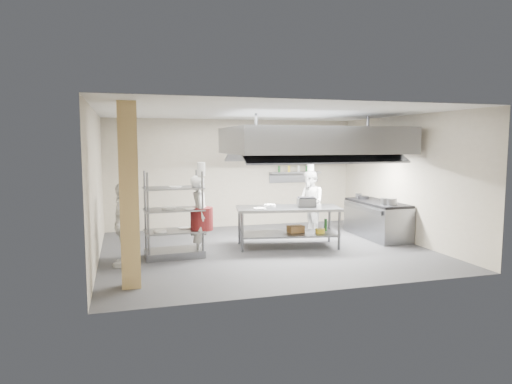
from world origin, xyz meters
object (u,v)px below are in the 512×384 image
object	(u,v)px
island	(288,227)
chef_plating	(124,224)
pass_rack	(174,214)
cooking_range	(377,220)
chef_head	(200,216)
stockpot	(385,201)
griddle	(306,202)
chef_line	(310,203)

from	to	relation	value
island	chef_plating	size ratio (longest dim) A/B	1.44
island	chef_plating	xyz separation A→B (m)	(-3.57, -0.65, 0.35)
pass_rack	chef_plating	bearing A→B (deg)	-158.52
island	cooking_range	bearing A→B (deg)	18.63
pass_rack	chef_head	xyz separation A→B (m)	(0.54, -0.03, -0.05)
cooking_range	chef_plating	distance (m)	6.18
island	pass_rack	xyz separation A→B (m)	(-2.58, -0.21, 0.43)
stockpot	griddle	bearing A→B (deg)	177.14
pass_rack	cooking_range	bearing A→B (deg)	4.15
island	pass_rack	world-z (taller)	pass_rack
island	pass_rack	distance (m)	2.62
pass_rack	cooking_range	size ratio (longest dim) A/B	0.89
chef_head	griddle	size ratio (longest dim) A/B	4.14
pass_rack	stockpot	world-z (taller)	pass_rack
pass_rack	chef_line	bearing A→B (deg)	18.30
pass_rack	chef_plating	distance (m)	1.09
chef_line	griddle	size ratio (longest dim) A/B	4.07
chef_plating	pass_rack	bearing A→B (deg)	128.84
island	chef_plating	bearing A→B (deg)	-159.81
pass_rack	cooking_range	xyz separation A→B (m)	(5.09, 0.60, -0.47)
chef_head	griddle	xyz separation A→B (m)	(2.46, 0.18, 0.17)
chef_plating	griddle	bearing A→B (deg)	113.29
chef_line	griddle	bearing A→B (deg)	-30.77
chef_head	chef_plating	distance (m)	1.59
cooking_range	griddle	size ratio (longest dim) A/B	4.93
chef_line	chef_plating	size ratio (longest dim) A/B	1.03
griddle	stockpot	bearing A→B (deg)	9.24
chef_head	chef_line	distance (m)	3.37
cooking_range	chef_plating	bearing A→B (deg)	-170.31
chef_head	island	bearing A→B (deg)	-75.62
chef_line	griddle	distance (m)	1.38
pass_rack	chef_line	xyz separation A→B (m)	(3.61, 1.37, -0.06)
chef_plating	cooking_range	bearing A→B (deg)	114.51
pass_rack	chef_line	size ratio (longest dim) A/B	1.08
pass_rack	chef_line	distance (m)	3.86
pass_rack	chef_head	distance (m)	0.54
stockpot	cooking_range	bearing A→B (deg)	77.36
island	chef_head	distance (m)	2.09
griddle	stockpot	size ratio (longest dim) A/B	1.81
chef_head	chef_plating	world-z (taller)	chef_head
chef_plating	griddle	distance (m)	4.04
stockpot	chef_plating	bearing A→B (deg)	-175.25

